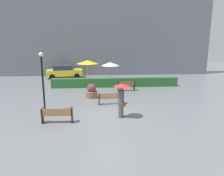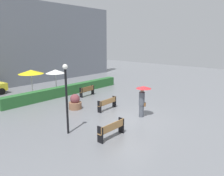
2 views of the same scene
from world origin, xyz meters
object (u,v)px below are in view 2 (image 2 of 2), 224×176
at_px(planter_pot, 75,103).
at_px(lamp_post, 66,92).
at_px(patio_umbrella_yellow, 31,72).
at_px(bench_back_row, 87,90).
at_px(bench_near_left, 112,129).
at_px(pedestrian_with_umbrella, 143,97).
at_px(patio_umbrella_white, 55,71).
at_px(bench_mid_center, 108,103).

bearing_deg(planter_pot, lamp_post, -134.37).
height_order(planter_pot, lamp_post, lamp_post).
bearing_deg(patio_umbrella_yellow, planter_pot, -85.04).
distance_m(lamp_post, patio_umbrella_yellow, 8.87).
bearing_deg(lamp_post, bench_back_row, 40.16).
bearing_deg(bench_back_row, bench_near_left, -123.98).
bearing_deg(patio_umbrella_yellow, lamp_post, -106.91).
xyz_separation_m(pedestrian_with_umbrella, patio_umbrella_white, (-0.02, 9.85, 0.75)).
relative_size(bench_near_left, planter_pot, 1.57).
bearing_deg(pedestrian_with_umbrella, patio_umbrella_white, 90.11).
bearing_deg(bench_mid_center, patio_umbrella_white, 86.57).
distance_m(bench_back_row, bench_mid_center, 4.44).
distance_m(bench_back_row, bench_near_left, 8.95).
bearing_deg(lamp_post, patio_umbrella_white, 59.16).
relative_size(bench_mid_center, lamp_post, 0.48).
xyz_separation_m(bench_back_row, pedestrian_with_umbrella, (-1.27, -6.85, 0.85)).
bearing_deg(bench_near_left, patio_umbrella_white, 70.36).
bearing_deg(bench_mid_center, patio_umbrella_yellow, 104.52).
bearing_deg(patio_umbrella_white, planter_pot, -110.04).
relative_size(bench_near_left, bench_mid_center, 0.96).
bearing_deg(planter_pot, bench_back_row, 33.87).
height_order(bench_near_left, patio_umbrella_white, patio_umbrella_white).
bearing_deg(patio_umbrella_white, lamp_post, -120.84).
height_order(bench_back_row, lamp_post, lamp_post).
bearing_deg(lamp_post, bench_near_left, -61.36).
bearing_deg(patio_umbrella_white, bench_mid_center, -93.43).
distance_m(planter_pot, patio_umbrella_white, 5.69).
bearing_deg(bench_mid_center, pedestrian_with_umbrella, -80.86).
bearing_deg(patio_umbrella_yellow, bench_near_left, -97.39).
xyz_separation_m(bench_near_left, patio_umbrella_yellow, (1.39, 10.68, 1.81)).
relative_size(bench_mid_center, planter_pot, 1.63).
xyz_separation_m(planter_pot, patio_umbrella_white, (1.87, 5.11, 1.65)).
bearing_deg(bench_mid_center, lamp_post, -165.85).
xyz_separation_m(lamp_post, patio_umbrella_yellow, (2.58, 8.49, -0.05)).
bearing_deg(bench_mid_center, planter_pot, 125.97).
bearing_deg(lamp_post, planter_pot, 45.63).
relative_size(bench_mid_center, pedestrian_with_umbrella, 0.87).
height_order(bench_back_row, bench_near_left, bench_back_row).
distance_m(bench_back_row, lamp_post, 8.31).
height_order(bench_near_left, lamp_post, lamp_post).
height_order(bench_near_left, planter_pot, planter_pot).
xyz_separation_m(bench_back_row, bench_mid_center, (-1.71, -4.10, -0.02)).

